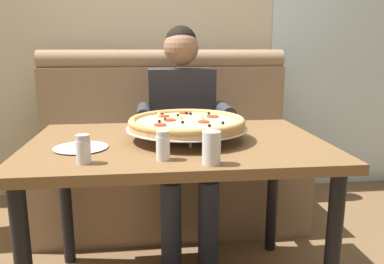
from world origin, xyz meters
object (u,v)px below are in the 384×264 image
object	(u,v)px
shaker_oregano	(163,148)
shaker_pepper_flakes	(83,151)
pizza	(187,123)
diner_main	(183,122)
drinking_glass	(211,150)
dining_table	(177,161)
patio_chair	(302,112)
plate_near_left	(81,146)
booth_bench	(167,160)

from	to	relation	value
shaker_oregano	shaker_pepper_flakes	bearing A→B (deg)	-177.95
pizza	shaker_oregano	size ratio (longest dim) A/B	4.94
diner_main	shaker_pepper_flakes	distance (m)	1.03
pizza	drinking_glass	bearing A→B (deg)	-83.05
dining_table	patio_chair	distance (m)	2.40
shaker_oregano	plate_near_left	size ratio (longest dim) A/B	0.50
plate_near_left	drinking_glass	distance (m)	0.56
diner_main	pizza	xyz separation A→B (m)	(-0.04, -0.61, 0.11)
booth_bench	drinking_glass	world-z (taller)	booth_bench
booth_bench	diner_main	xyz separation A→B (m)	(0.09, -0.27, 0.31)
plate_near_left	diner_main	bearing A→B (deg)	56.35
pizza	shaker_pepper_flakes	bearing A→B (deg)	-141.60
pizza	patio_chair	size ratio (longest dim) A/B	0.62
dining_table	pizza	size ratio (longest dim) A/B	2.40
diner_main	pizza	distance (m)	0.62
diner_main	pizza	bearing A→B (deg)	-93.79
dining_table	drinking_glass	bearing A→B (deg)	-75.65
booth_bench	diner_main	bearing A→B (deg)	-72.09
shaker_oregano	drinking_glass	bearing A→B (deg)	-24.10
shaker_oregano	drinking_glass	distance (m)	0.18
diner_main	shaker_oregano	size ratio (longest dim) A/B	11.90
shaker_pepper_flakes	pizza	bearing A→B (deg)	38.40
plate_near_left	shaker_pepper_flakes	bearing A→B (deg)	-77.99
drinking_glass	shaker_oregano	bearing A→B (deg)	155.90
dining_table	diner_main	distance (m)	0.64
diner_main	booth_bench	bearing A→B (deg)	107.91
dining_table	diner_main	xyz separation A→B (m)	(0.09, 0.63, 0.05)
plate_near_left	patio_chair	size ratio (longest dim) A/B	0.25
pizza	patio_chair	world-z (taller)	patio_chair
booth_bench	plate_near_left	xyz separation A→B (m)	(-0.39, -0.99, 0.36)
drinking_glass	patio_chair	size ratio (longest dim) A/B	0.14
booth_bench	pizza	bearing A→B (deg)	-87.03
shaker_pepper_flakes	drinking_glass	xyz separation A→B (m)	(0.44, -0.06, 0.01)
plate_near_left	drinking_glass	world-z (taller)	drinking_glass
booth_bench	pizza	world-z (taller)	booth_bench
dining_table	pizza	bearing A→B (deg)	22.52
plate_near_left	booth_bench	bearing A→B (deg)	68.27
dining_table	plate_near_left	distance (m)	0.42
drinking_glass	patio_chair	xyz separation A→B (m)	(1.29, 2.31, -0.28)
shaker_pepper_flakes	patio_chair	size ratio (longest dim) A/B	0.12
plate_near_left	patio_chair	xyz separation A→B (m)	(1.78, 2.04, -0.24)
shaker_pepper_flakes	plate_near_left	xyz separation A→B (m)	(-0.04, 0.21, -0.03)
drinking_glass	patio_chair	world-z (taller)	drinking_glass
booth_bench	shaker_pepper_flakes	xyz separation A→B (m)	(-0.35, -1.19, 0.40)
booth_bench	shaker_oregano	xyz separation A→B (m)	(-0.07, -1.18, 0.40)
pizza	shaker_oregano	distance (m)	0.33
shaker_pepper_flakes	patio_chair	xyz separation A→B (m)	(1.73, 2.25, -0.27)
shaker_oregano	plate_near_left	xyz separation A→B (m)	(-0.32, 0.20, -0.04)
booth_bench	drinking_glass	size ratio (longest dim) A/B	14.77
pizza	shaker_pepper_flakes	world-z (taller)	pizza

